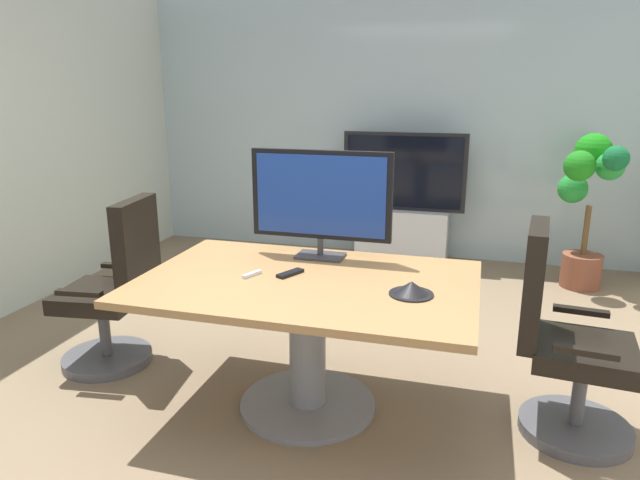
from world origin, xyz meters
name	(u,v)px	position (x,y,z in m)	size (l,w,h in m)	color
ground_plane	(299,400)	(0.00, 0.00, 0.00)	(7.31, 7.31, 0.00)	#7A664C
wall_back_glass_partition	(392,126)	(0.00, 3.15, 1.34)	(5.29, 0.10, 2.69)	#9EB2B7
conference_table	(307,315)	(0.07, -0.05, 0.55)	(1.77, 1.17, 0.76)	olive
office_chair_left	(115,298)	(-1.25, 0.10, 0.46)	(0.62, 0.60, 1.09)	#4C4C51
office_chair_right	(564,350)	(1.38, 0.09, 0.46)	(0.62, 0.60, 1.09)	#4C4C51
tv_monitor	(321,198)	(0.03, 0.36, 1.11)	(0.84, 0.18, 0.64)	#333338
wall_display_unit	(402,220)	(0.19, 2.80, 0.44)	(1.20, 0.36, 1.31)	#B7BABC
potted_plant	(588,195)	(1.82, 2.54, 0.82)	(0.50, 0.67, 1.34)	brown
conference_phone	(411,289)	(0.63, -0.13, 0.79)	(0.22, 0.22, 0.07)	black
remote_control	(290,273)	(-0.04, -0.01, 0.76)	(0.05, 0.17, 0.02)	black
whiteboard_marker	(252,274)	(-0.23, -0.08, 0.77)	(0.13, 0.02, 0.02)	silver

